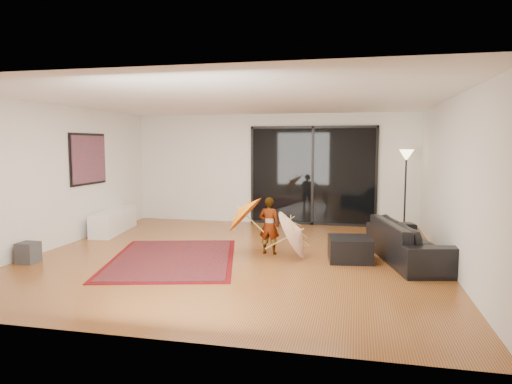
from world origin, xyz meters
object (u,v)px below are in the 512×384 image
(media_console, at_px, (114,221))
(ottoman, at_px, (350,249))
(child, at_px, (269,226))
(sofa, at_px, (410,241))

(media_console, relative_size, ottoman, 2.51)
(media_console, bearing_deg, child, -26.78)
(media_console, xyz_separation_m, ottoman, (5.21, -1.44, -0.04))
(media_console, xyz_separation_m, sofa, (6.20, -1.25, 0.09))
(media_console, distance_m, ottoman, 5.40)
(ottoman, xyz_separation_m, child, (-1.42, 0.18, 0.31))
(sofa, height_order, child, child)
(sofa, relative_size, ottoman, 3.31)
(ottoman, distance_m, child, 1.47)
(ottoman, bearing_deg, sofa, 10.93)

